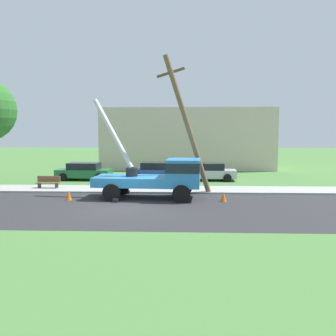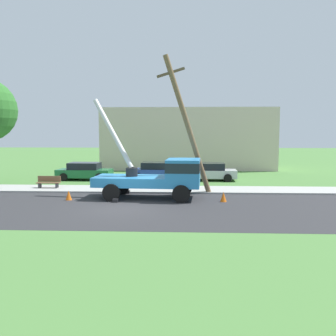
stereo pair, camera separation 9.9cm
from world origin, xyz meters
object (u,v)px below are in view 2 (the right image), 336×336
object	(u,v)px
leaning_utility_pole	(187,124)
park_bench	(49,182)
traffic_cone_behind	(69,195)
traffic_cone_ahead	(223,197)
parked_sedan_green	(85,171)
parked_sedan_blue	(157,171)
parked_sedan_silver	(209,172)
utility_truck	(161,175)

from	to	relation	value
leaning_utility_pole	park_bench	bearing A→B (deg)	169.92
traffic_cone_behind	traffic_cone_ahead	bearing A→B (deg)	-0.72
parked_sedan_green	parked_sedan_blue	size ratio (longest dim) A/B	1.00
parked_sedan_green	parked_sedan_silver	distance (m)	10.20
utility_truck	parked_sedan_silver	distance (m)	8.86
utility_truck	parked_sedan_blue	bearing A→B (deg)	96.20
leaning_utility_pole	utility_truck	bearing A→B (deg)	-136.78
leaning_utility_pole	parked_sedan_silver	xyz separation A→B (m)	(1.84, 6.75, -3.69)
traffic_cone_ahead	park_bench	size ratio (longest dim) A/B	0.35
parked_sedan_green	traffic_cone_ahead	bearing A→B (deg)	-40.61
utility_truck	traffic_cone_ahead	size ratio (longest dim) A/B	12.04
traffic_cone_behind	parked_sedan_silver	size ratio (longest dim) A/B	0.13
leaning_utility_pole	traffic_cone_ahead	bearing A→B (deg)	-48.50
leaning_utility_pole	parked_sedan_blue	xyz separation A→B (m)	(-2.45, 7.19, -3.69)
traffic_cone_ahead	traffic_cone_behind	size ratio (longest dim) A/B	1.00
traffic_cone_ahead	parked_sedan_blue	xyz separation A→B (m)	(-4.49, 9.50, 0.43)
parked_sedan_green	leaning_utility_pole	bearing A→B (deg)	-38.33
parked_sedan_blue	parked_sedan_silver	world-z (taller)	same
utility_truck	traffic_cone_behind	bearing A→B (deg)	-171.69
traffic_cone_behind	parked_sedan_silver	xyz separation A→B (m)	(8.68, 8.95, 0.43)
traffic_cone_behind	parked_sedan_blue	bearing A→B (deg)	64.90
leaning_utility_pole	parked_sedan_silver	bearing A→B (deg)	74.77
utility_truck	parked_sedan_blue	xyz separation A→B (m)	(-0.94, 8.61, -0.70)
traffic_cone_ahead	parked_sedan_silver	bearing A→B (deg)	91.29
park_bench	traffic_cone_ahead	bearing A→B (deg)	-19.11
park_bench	traffic_cone_behind	bearing A→B (deg)	-55.64
utility_truck	traffic_cone_behind	xyz separation A→B (m)	(-5.33, -0.78, -1.13)
parked_sedan_blue	traffic_cone_behind	bearing A→B (deg)	-115.10
utility_truck	parked_sedan_green	xyz separation A→B (m)	(-6.85, 8.03, -0.70)
traffic_cone_ahead	parked_sedan_silver	distance (m)	9.08
traffic_cone_ahead	park_bench	world-z (taller)	park_bench
parked_sedan_silver	park_bench	bearing A→B (deg)	-155.93
parked_sedan_green	park_bench	distance (m)	5.06
parked_sedan_silver	parked_sedan_blue	bearing A→B (deg)	174.20
traffic_cone_behind	parked_sedan_silver	bearing A→B (deg)	45.88
leaning_utility_pole	parked_sedan_green	bearing A→B (deg)	141.67
parked_sedan_green	traffic_cone_behind	bearing A→B (deg)	-80.21
traffic_cone_ahead	parked_sedan_blue	bearing A→B (deg)	115.29
utility_truck	traffic_cone_behind	size ratio (longest dim) A/B	12.04
utility_truck	parked_sedan_green	world-z (taller)	utility_truck
leaning_utility_pole	traffic_cone_behind	bearing A→B (deg)	-162.19
parked_sedan_blue	park_bench	distance (m)	8.95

